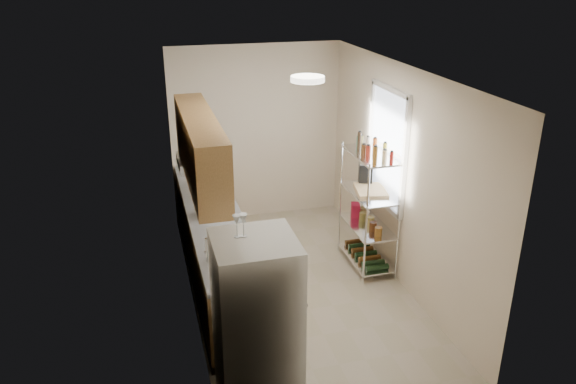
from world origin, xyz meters
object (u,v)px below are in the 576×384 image
Objects in this scene: refrigerator at (257,327)px; cutting_board at (371,190)px; rice_cooker at (208,208)px; frying_pan_large at (207,193)px; espresso_machine at (365,172)px.

refrigerator reaches higher than cutting_board.
rice_cooker is 1.02× the size of frying_pan_large.
espresso_machine is at bearing 81.51° from cutting_board.
refrigerator reaches higher than rice_cooker.
cutting_board is 0.33m from espresso_machine.
frying_pan_large is 0.87× the size of espresso_machine.
refrigerator is 2.79m from frying_pan_large.
rice_cooker is 0.88× the size of espresso_machine.
refrigerator reaches higher than espresso_machine.
refrigerator is 5.53× the size of espresso_machine.
espresso_machine is (0.05, 0.30, 0.13)m from cutting_board.
frying_pan_large is at bearing 90.90° from refrigerator.
rice_cooker is 0.67m from frying_pan_large.
rice_cooker reaches higher than frying_pan_large.
refrigerator is 6.25× the size of rice_cooker.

